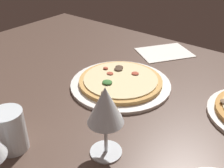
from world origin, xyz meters
TOP-DOWN VIEW (x-y plane):
  - dining_table at (0.00, 0.00)cm, footprint 150.00×110.00cm
  - pizza_main at (1.09, -9.91)cm, footprint 31.00×31.00cm
  - wine_glass_near at (-13.67, 15.10)cm, footprint 7.62×7.62cm
  - water_glass at (3.53, 26.70)cm, footprint 6.82×6.82cm
  - paper_menu at (2.55, -40.74)cm, footprint 23.13×24.50cm

SIDE VIEW (x-z plane):
  - dining_table at x=0.00cm, z-range 0.00..4.00cm
  - paper_menu at x=2.55cm, z-range 4.00..4.30cm
  - pizza_main at x=1.09cm, z-range 3.47..6.87cm
  - water_glass at x=3.53cm, z-range 3.35..13.10cm
  - wine_glass_near at x=-13.67cm, z-range 7.60..24.33cm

